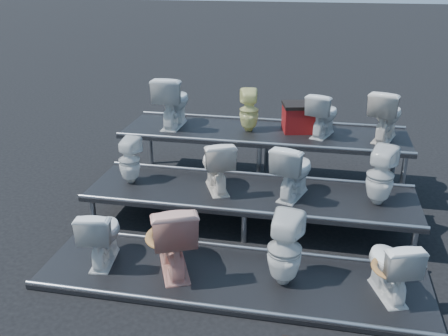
% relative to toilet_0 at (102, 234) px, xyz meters
% --- Properties ---
extents(ground, '(80.00, 80.00, 0.00)m').
position_rel_toilet_0_xyz_m(ground, '(1.48, 1.30, -0.40)').
color(ground, black).
rests_on(ground, ground).
extents(tier_front, '(4.20, 1.20, 0.06)m').
position_rel_toilet_0_xyz_m(tier_front, '(1.48, 0.00, -0.37)').
color(tier_front, black).
rests_on(tier_front, ground).
extents(tier_mid, '(4.20, 1.20, 0.46)m').
position_rel_toilet_0_xyz_m(tier_mid, '(1.48, 1.30, -0.17)').
color(tier_mid, black).
rests_on(tier_mid, ground).
extents(tier_back, '(4.20, 1.20, 0.86)m').
position_rel_toilet_0_xyz_m(tier_back, '(1.48, 2.60, 0.03)').
color(tier_back, black).
rests_on(tier_back, ground).
extents(toilet_0, '(0.47, 0.72, 0.69)m').
position_rel_toilet_0_xyz_m(toilet_0, '(0.00, 0.00, 0.00)').
color(toilet_0, white).
rests_on(toilet_0, tier_front).
extents(toilet_1, '(0.77, 0.96, 0.85)m').
position_rel_toilet_0_xyz_m(toilet_1, '(0.82, 0.00, 0.08)').
color(toilet_1, '#E5A08E').
rests_on(toilet_1, tier_front).
extents(toilet_2, '(0.42, 0.43, 0.80)m').
position_rel_toilet_0_xyz_m(toilet_2, '(2.03, 0.00, 0.06)').
color(toilet_2, white).
rests_on(toilet_2, tier_front).
extents(toilet_3, '(0.58, 0.76, 0.68)m').
position_rel_toilet_0_xyz_m(toilet_3, '(3.09, 0.00, -0.00)').
color(toilet_3, white).
rests_on(toilet_3, tier_front).
extents(toilet_4, '(0.33, 0.33, 0.62)m').
position_rel_toilet_0_xyz_m(toilet_4, '(-0.15, 1.30, 0.37)').
color(toilet_4, white).
rests_on(toilet_4, tier_mid).
extents(toilet_5, '(0.63, 0.78, 0.69)m').
position_rel_toilet_0_xyz_m(toilet_5, '(1.03, 1.30, 0.40)').
color(toilet_5, white).
rests_on(toilet_5, tier_mid).
extents(toilet_6, '(0.59, 0.78, 0.71)m').
position_rel_toilet_0_xyz_m(toilet_6, '(2.01, 1.30, 0.41)').
color(toilet_6, white).
rests_on(toilet_6, tier_mid).
extents(toilet_7, '(0.44, 0.44, 0.73)m').
position_rel_toilet_0_xyz_m(toilet_7, '(3.05, 1.30, 0.42)').
color(toilet_7, white).
rests_on(toilet_7, tier_mid).
extents(toilet_8, '(0.46, 0.78, 0.79)m').
position_rel_toilet_0_xyz_m(toilet_8, '(0.07, 2.60, 0.85)').
color(toilet_8, white).
rests_on(toilet_8, tier_back).
extents(toilet_9, '(0.34, 0.34, 0.63)m').
position_rel_toilet_0_xyz_m(toilet_9, '(1.24, 2.60, 0.77)').
color(toilet_9, '#EBE894').
rests_on(toilet_9, tier_back).
extents(toilet_10, '(0.55, 0.71, 0.64)m').
position_rel_toilet_0_xyz_m(toilet_10, '(2.33, 2.60, 0.78)').
color(toilet_10, white).
rests_on(toilet_10, tier_back).
extents(toilet_11, '(0.61, 0.80, 0.72)m').
position_rel_toilet_0_xyz_m(toilet_11, '(3.19, 2.60, 0.82)').
color(toilet_11, white).
rests_on(toilet_11, tier_back).
extents(red_crate, '(0.60, 0.52, 0.37)m').
position_rel_toilet_0_xyz_m(red_crate, '(2.00, 2.74, 0.64)').
color(red_crate, maroon).
rests_on(red_crate, tier_back).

